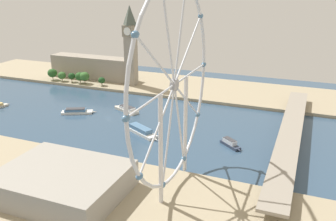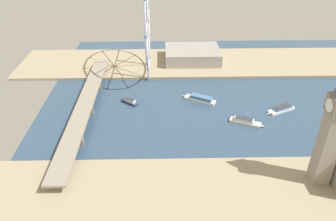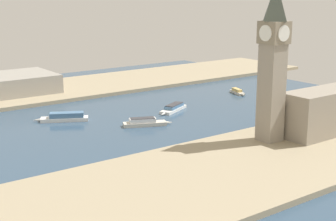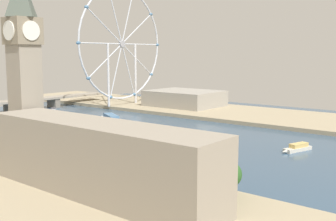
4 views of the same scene
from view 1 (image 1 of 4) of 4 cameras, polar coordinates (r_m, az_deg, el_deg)
ground_plane at (r=334.90m, az=-9.26°, el=-1.09°), size 405.27×405.27×0.00m
riverbank_left at (r=434.05m, az=-1.30°, el=4.16°), size 90.00×520.00×3.00m
riverbank_right at (r=250.79m, az=-23.31°, el=-9.51°), size 90.00×520.00×3.00m
clock_tower at (r=418.10m, az=-5.86°, el=10.19°), size 14.35×14.35×89.23m
parliament_block at (r=462.59m, az=-11.82°, el=6.62°), size 22.00×104.09×26.82m
tree_row_embankment at (r=448.20m, az=-14.65°, el=5.26°), size 11.50×78.50×13.74m
ferris_wheel at (r=196.35m, az=0.99°, el=3.81°), size 114.26×3.20×116.84m
riverside_hall at (r=216.29m, az=-16.12°, el=-10.66°), size 53.70×68.10×15.08m
river_bridge at (r=287.89m, az=18.48°, el=-3.56°), size 217.27×16.00×10.90m
tour_boat_0 at (r=277.34m, az=9.70°, el=-5.08°), size 16.68×19.53×5.63m
tour_boat_2 at (r=350.82m, az=-14.02°, el=-0.12°), size 19.54×32.02×4.87m
tour_boat_3 at (r=295.94m, az=-4.14°, el=-3.18°), size 22.51×35.44×5.85m
tour_boat_4 at (r=347.60m, az=-6.51°, el=0.21°), size 18.26×32.14×5.50m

